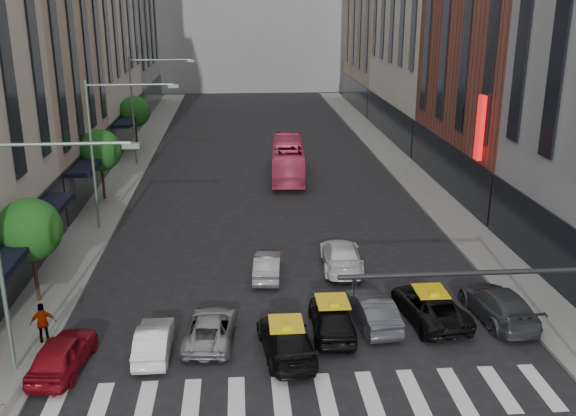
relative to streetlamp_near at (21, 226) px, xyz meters
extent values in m
cube|color=slate|center=(-1.46, 26.00, -5.83)|extent=(3.00, 96.00, 0.15)
cube|color=slate|center=(21.54, 26.00, -5.83)|extent=(3.00, 96.00, 0.15)
cube|color=tan|center=(-6.96, 24.00, 6.10)|extent=(8.00, 16.00, 24.00)
cube|color=brown|center=(27.04, 23.00, 7.10)|extent=(8.00, 18.00, 26.00)
cylinder|color=black|center=(-1.76, 6.00, -4.18)|extent=(0.18, 0.18, 3.15)
sphere|color=#123F12|center=(-1.76, 6.00, -2.24)|extent=(2.88, 2.88, 2.88)
cylinder|color=black|center=(-1.76, 22.00, -4.18)|extent=(0.18, 0.18, 3.15)
sphere|color=#123F12|center=(-1.76, 22.00, -2.24)|extent=(2.88, 2.88, 2.88)
cylinder|color=black|center=(-1.76, 38.00, -4.18)|extent=(0.18, 0.18, 3.15)
sphere|color=#123F12|center=(-1.76, 38.00, -2.24)|extent=(2.88, 2.88, 2.88)
cylinder|color=gray|center=(1.54, 0.00, 2.95)|extent=(5.00, 0.12, 0.12)
cube|color=gray|center=(4.04, 0.00, 2.85)|extent=(0.60, 0.25, 0.18)
cylinder|color=gray|center=(-0.96, 16.00, -1.25)|extent=(0.16, 0.16, 9.00)
cylinder|color=gray|center=(1.54, 16.00, 2.95)|extent=(5.00, 0.12, 0.12)
cube|color=gray|center=(4.04, 16.00, 2.85)|extent=(0.60, 0.25, 0.18)
cylinder|color=gray|center=(-0.96, 32.00, -1.25)|extent=(0.16, 0.16, 9.00)
cylinder|color=gray|center=(1.54, 32.00, 2.95)|extent=(5.00, 0.12, 0.12)
cube|color=gray|center=(4.04, 32.00, 2.85)|extent=(0.60, 0.25, 0.18)
cylinder|color=black|center=(15.54, -5.00, -0.10)|extent=(10.00, 0.16, 0.16)
imported|color=black|center=(11.04, -5.00, -0.60)|extent=(0.13, 0.16, 0.80)
cube|color=red|center=(22.64, 16.00, 0.10)|extent=(0.30, 0.70, 4.00)
imported|color=maroon|center=(0.84, 0.06, -5.20)|extent=(2.14, 4.31, 1.41)
imported|color=white|center=(4.18, 0.95, -5.29)|extent=(1.31, 3.75, 1.23)
imported|color=gray|center=(6.40, 1.83, -5.31)|extent=(2.36, 4.43, 1.18)
imported|color=black|center=(9.44, 0.51, -5.23)|extent=(2.42, 4.86, 1.36)
imported|color=black|center=(11.51, 2.07, -5.17)|extent=(1.82, 4.36, 1.47)
imported|color=#3B3C42|center=(13.37, 2.71, -5.21)|extent=(1.94, 4.33, 1.38)
imported|color=black|center=(15.99, 2.95, -5.22)|extent=(2.88, 5.15, 1.36)
imported|color=#363A3D|center=(19.04, 2.78, -5.18)|extent=(2.46, 5.14, 1.44)
imported|color=#9B9BA0|center=(9.07, 8.12, -5.28)|extent=(1.68, 3.90, 1.25)
imported|color=white|center=(13.01, 8.99, -5.19)|extent=(2.30, 5.06, 1.44)
imported|color=#E94470|center=(11.64, 27.54, -4.47)|extent=(3.09, 10.45, 2.87)
imported|color=gray|center=(-0.38, 2.03, -4.89)|extent=(1.09, 0.69, 1.72)
camera|label=1|loc=(7.73, -22.05, 7.66)|focal=40.00mm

